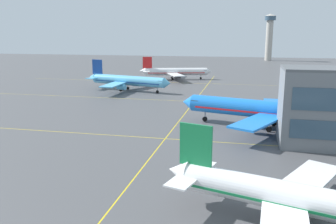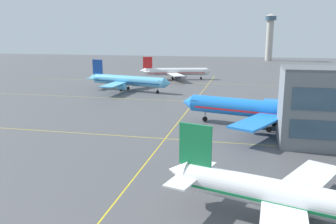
{
  "view_description": "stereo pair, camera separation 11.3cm",
  "coord_description": "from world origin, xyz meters",
  "px_view_note": "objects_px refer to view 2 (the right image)",
  "views": [
    {
      "loc": [
        15.57,
        -28.29,
        21.15
      ],
      "look_at": [
        -1.02,
        46.62,
        3.97
      ],
      "focal_mm": 37.78,
      "sensor_mm": 36.0,
      "label": 1
    },
    {
      "loc": [
        15.68,
        -28.26,
        21.15
      ],
      "look_at": [
        -1.02,
        46.62,
        3.97
      ],
      "focal_mm": 37.78,
      "sensor_mm": 36.0,
      "label": 2
    }
  ],
  "objects_px": {
    "airliner_far_left_stand": "(175,72)",
    "airliner_second_row": "(266,110)",
    "airliner_front_gate": "(303,200)",
    "airliner_third_row": "(127,81)",
    "control_tower": "(270,33)"
  },
  "relations": [
    {
      "from": "airliner_front_gate",
      "to": "airliner_far_left_stand",
      "type": "height_order",
      "value": "airliner_far_left_stand"
    },
    {
      "from": "airliner_third_row",
      "to": "airliner_front_gate",
      "type": "bearing_deg",
      "value": -60.28
    },
    {
      "from": "airliner_front_gate",
      "to": "airliner_second_row",
      "type": "distance_m",
      "value": 43.11
    },
    {
      "from": "airliner_front_gate",
      "to": "control_tower",
      "type": "bearing_deg",
      "value": 87.83
    },
    {
      "from": "airliner_third_row",
      "to": "control_tower",
      "type": "height_order",
      "value": "control_tower"
    },
    {
      "from": "airliner_far_left_stand",
      "to": "airliner_second_row",
      "type": "bearing_deg",
      "value": -65.39
    },
    {
      "from": "airliner_second_row",
      "to": "control_tower",
      "type": "xyz_separation_m",
      "value": [
        11.67,
        211.45,
        16.55
      ]
    },
    {
      "from": "airliner_far_left_stand",
      "to": "control_tower",
      "type": "xyz_separation_m",
      "value": [
        48.57,
        130.88,
        17.26
      ]
    },
    {
      "from": "control_tower",
      "to": "airliner_third_row",
      "type": "bearing_deg",
      "value": -109.63
    },
    {
      "from": "airliner_third_row",
      "to": "control_tower",
      "type": "xyz_separation_m",
      "value": [
        59.57,
        167.04,
        17.04
      ]
    },
    {
      "from": "airliner_third_row",
      "to": "airliner_far_left_stand",
      "type": "relative_size",
      "value": 1.07
    },
    {
      "from": "airliner_far_left_stand",
      "to": "control_tower",
      "type": "height_order",
      "value": "control_tower"
    },
    {
      "from": "airliner_second_row",
      "to": "airliner_third_row",
      "type": "xyz_separation_m",
      "value": [
        -47.91,
        44.41,
        -0.49
      ]
    },
    {
      "from": "airliner_front_gate",
      "to": "airliner_second_row",
      "type": "xyz_separation_m",
      "value": [
        -2.01,
        43.06,
        0.74
      ]
    },
    {
      "from": "airliner_second_row",
      "to": "control_tower",
      "type": "height_order",
      "value": "control_tower"
    }
  ]
}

